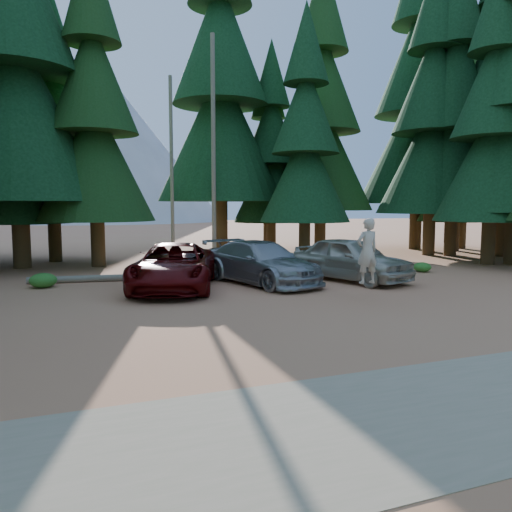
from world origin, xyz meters
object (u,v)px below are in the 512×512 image
object	(u,v)px
silver_minivan_right	(351,259)
red_pickup	(174,266)
silver_minivan_center	(261,262)
frisbee_player	(367,251)
log_left	(79,279)
log_mid	(271,267)
log_right	(295,270)

from	to	relation	value
silver_minivan_right	red_pickup	bearing A→B (deg)	157.40
silver_minivan_center	red_pickup	bearing A→B (deg)	165.42
frisbee_player	log_left	world-z (taller)	frisbee_player
red_pickup	log_mid	distance (m)	6.21
frisbee_player	log_right	bearing A→B (deg)	-97.91
log_left	log_right	bearing A→B (deg)	3.19
silver_minivan_center	log_left	world-z (taller)	silver_minivan_center
log_left	log_mid	distance (m)	8.20
log_right	frisbee_player	bearing A→B (deg)	-76.48
silver_minivan_right	log_right	bearing A→B (deg)	95.40
log_left	log_mid	world-z (taller)	log_left
log_left	log_right	xyz separation A→B (m)	(8.74, -0.66, 0.04)
frisbee_player	log_mid	size ratio (longest dim) A/B	0.69
silver_minivan_center	log_right	size ratio (longest dim) A/B	1.04
silver_minivan_right	frisbee_player	size ratio (longest dim) A/B	2.48
red_pickup	log_left	world-z (taller)	red_pickup
frisbee_player	log_right	size ratio (longest dim) A/B	0.39
frisbee_player	log_left	size ratio (longest dim) A/B	0.55
log_left	log_right	world-z (taller)	log_right
silver_minivan_right	log_mid	xyz separation A→B (m)	(-1.72, 3.98, -0.73)
silver_minivan_center	log_mid	bearing A→B (deg)	45.70
silver_minivan_center	silver_minivan_right	bearing A→B (deg)	-26.18
red_pickup	log_left	bearing A→B (deg)	156.41
red_pickup	silver_minivan_right	bearing A→B (deg)	14.40
silver_minivan_center	log_right	distance (m)	3.14
log_left	log_mid	size ratio (longest dim) A/B	1.27
silver_minivan_center	silver_minivan_right	world-z (taller)	silver_minivan_right
log_mid	log_right	bearing A→B (deg)	-36.00
log_left	log_right	size ratio (longest dim) A/B	0.70
silver_minivan_center	log_left	size ratio (longest dim) A/B	1.48
frisbee_player	red_pickup	bearing A→B (deg)	-41.95
log_left	log_mid	bearing A→B (deg)	12.68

